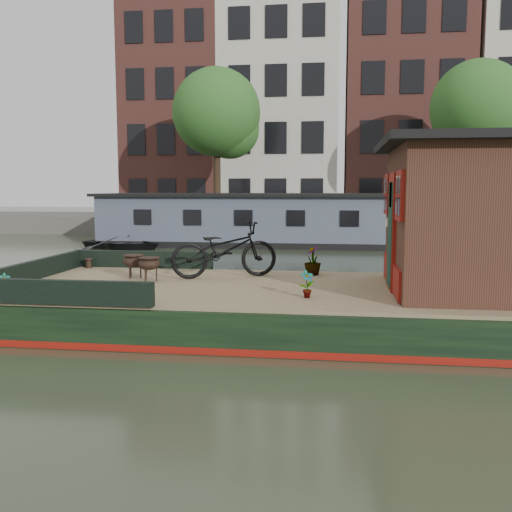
# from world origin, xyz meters

# --- Properties ---
(ground) EXTENTS (120.00, 120.00, 0.00)m
(ground) POSITION_xyz_m (0.00, 0.00, 0.00)
(ground) COLOR #283321
(ground) RESTS_ON ground
(houseboat_hull) EXTENTS (14.01, 4.02, 0.60)m
(houseboat_hull) POSITION_xyz_m (-1.33, 0.00, 0.27)
(houseboat_hull) COLOR black
(houseboat_hull) RESTS_ON ground
(houseboat_deck) EXTENTS (11.80, 3.80, 0.05)m
(houseboat_deck) POSITION_xyz_m (0.00, 0.00, 0.62)
(houseboat_deck) COLOR #98855E
(houseboat_deck) RESTS_ON houseboat_hull
(bow_bulwark) EXTENTS (3.00, 4.00, 0.35)m
(bow_bulwark) POSITION_xyz_m (-5.07, 0.00, 0.82)
(bow_bulwark) COLOR black
(bow_bulwark) RESTS_ON houseboat_deck
(cabin) EXTENTS (4.00, 3.50, 2.42)m
(cabin) POSITION_xyz_m (2.19, 0.00, 1.88)
(cabin) COLOR black
(cabin) RESTS_ON houseboat_deck
(bicycle) EXTENTS (2.11, 1.44, 1.05)m
(bicycle) POSITION_xyz_m (-2.54, 0.85, 1.17)
(bicycle) COLOR black
(bicycle) RESTS_ON houseboat_deck
(potted_plant_a) EXTENTS (0.27, 0.25, 0.43)m
(potted_plant_a) POSITION_xyz_m (-0.91, -0.96, 0.86)
(potted_plant_a) COLOR #97582B
(potted_plant_a) RESTS_ON houseboat_deck
(potted_plant_d) EXTENTS (0.39, 0.39, 0.57)m
(potted_plant_d) POSITION_xyz_m (-0.92, 1.38, 0.94)
(potted_plant_d) COLOR #965029
(potted_plant_d) RESTS_ON houseboat_deck
(potted_plant_e) EXTENTS (0.21, 0.21, 0.34)m
(potted_plant_e) POSITION_xyz_m (-5.60, -1.34, 0.82)
(potted_plant_e) COLOR #97422C
(potted_plant_e) RESTS_ON houseboat_deck
(brazier_front) EXTENTS (0.52, 0.52, 0.44)m
(brazier_front) POSITION_xyz_m (-4.19, 0.53, 0.87)
(brazier_front) COLOR black
(brazier_front) RESTS_ON houseboat_deck
(brazier_rear) EXTENTS (0.47, 0.47, 0.43)m
(brazier_rear) POSITION_xyz_m (-3.79, 0.23, 0.87)
(brazier_rear) COLOR black
(brazier_rear) RESTS_ON houseboat_deck
(bollard_port) EXTENTS (0.18, 0.18, 0.20)m
(bollard_port) POSITION_xyz_m (-5.60, 1.70, 0.75)
(bollard_port) COLOR black
(bollard_port) RESTS_ON houseboat_deck
(bollard_stbd) EXTENTS (0.19, 0.19, 0.21)m
(bollard_stbd) POSITION_xyz_m (-3.69, -1.64, 0.76)
(bollard_stbd) COLOR black
(bollard_stbd) RESTS_ON houseboat_deck
(dinghy) EXTENTS (3.63, 2.95, 0.66)m
(dinghy) POSITION_xyz_m (-8.65, 11.50, 0.33)
(dinghy) COLOR black
(dinghy) RESTS_ON ground
(far_houseboat) EXTENTS (20.40, 4.40, 2.11)m
(far_houseboat) POSITION_xyz_m (0.00, 14.00, 0.97)
(far_houseboat) COLOR #464C5D
(far_houseboat) RESTS_ON ground
(quay) EXTENTS (60.00, 6.00, 0.90)m
(quay) POSITION_xyz_m (0.00, 20.50, 0.45)
(quay) COLOR #47443F
(quay) RESTS_ON ground
(townhouse_row) EXTENTS (27.25, 8.00, 16.50)m
(townhouse_row) POSITION_xyz_m (0.15, 27.50, 7.90)
(townhouse_row) COLOR brown
(townhouse_row) RESTS_ON ground
(tree_left) EXTENTS (4.40, 4.40, 7.40)m
(tree_left) POSITION_xyz_m (-6.36, 19.07, 5.89)
(tree_left) COLOR #332316
(tree_left) RESTS_ON quay
(tree_right) EXTENTS (4.40, 4.40, 7.40)m
(tree_right) POSITION_xyz_m (6.14, 19.07, 5.89)
(tree_right) COLOR #332316
(tree_right) RESTS_ON quay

